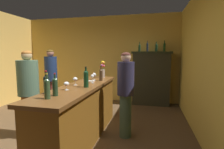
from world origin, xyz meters
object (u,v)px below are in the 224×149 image
object	(u,v)px
wine_bottle_chardonnay	(101,74)
wine_bottle_rose	(55,86)
patron_in_grey	(29,91)
display_cabinet	(151,77)
wine_glass_mid	(75,79)
flower_arrangement	(102,69)
wine_glass_rear	(66,84)
patron_in_navy	(51,78)
display_bottle_center	(156,47)
display_bottle_midright	(164,47)
wine_bottle_pinot	(86,78)
wine_glass_spare	(94,75)
bar_counter	(82,113)
display_bottle_midleft	(147,47)
cheese_plate	(91,81)
wine_bottle_syrah	(47,88)
display_bottle_left	(139,47)
wine_glass_front	(92,77)
wine_bottle_merlot	(46,84)
bartender	(126,91)

from	to	relation	value
wine_bottle_chardonnay	wine_bottle_rose	bearing A→B (deg)	-97.94
patron_in_grey	display_cabinet	bearing A→B (deg)	44.78
wine_bottle_rose	wine_glass_mid	world-z (taller)	wine_bottle_rose
flower_arrangement	wine_bottle_rose	bearing A→B (deg)	-92.43
wine_glass_rear	patron_in_navy	world-z (taller)	patron_in_navy
patron_in_navy	wine_glass_rear	bearing A→B (deg)	-24.01
display_bottle_center	display_bottle_midright	bearing A→B (deg)	0.00
display_bottle_midright	display_bottle_center	bearing A→B (deg)	-180.00
wine_bottle_pinot	wine_glass_spare	size ratio (longest dim) A/B	2.20
bar_counter	display_bottle_center	size ratio (longest dim) A/B	8.39
display_bottle_midleft	bar_counter	bearing A→B (deg)	-112.15
display_cabinet	cheese_plate	distance (m)	2.37
wine_bottle_syrah	flower_arrangement	world-z (taller)	flower_arrangement
display_bottle_midright	display_cabinet	bearing A→B (deg)	-180.00
display_bottle_midleft	wine_bottle_pinot	bearing A→B (deg)	-108.36
display_cabinet	display_bottle_left	world-z (taller)	display_bottle_left
display_cabinet	flower_arrangement	distance (m)	1.85
wine_bottle_pinot	wine_bottle_syrah	xyz separation A→B (m)	(-0.17, -0.80, -0.02)
display_bottle_center	wine_glass_front	bearing A→B (deg)	-117.89
wine_glass_spare	display_cabinet	bearing A→B (deg)	58.53
wine_bottle_rose	display_bottle_midleft	size ratio (longest dim) A/B	0.91
bar_counter	display_bottle_left	world-z (taller)	display_bottle_left
wine_glass_mid	wine_glass_spare	xyz separation A→B (m)	(0.13, 0.65, 0.01)
display_bottle_left	display_cabinet	bearing A→B (deg)	0.00
wine_glass_spare	patron_in_navy	world-z (taller)	patron_in_navy
wine_glass_front	display_bottle_left	size ratio (longest dim) A/B	0.56
wine_glass_mid	patron_in_navy	xyz separation A→B (m)	(-1.21, 1.14, -0.17)
bar_counter	flower_arrangement	world-z (taller)	flower_arrangement
wine_bottle_pinot	display_bottle_center	world-z (taller)	display_bottle_center
wine_bottle_rose	wine_glass_mid	size ratio (longest dim) A/B	2.11
wine_bottle_rose	flower_arrangement	xyz separation A→B (m)	(0.08, 1.87, 0.06)
wine_bottle_merlot	patron_in_grey	xyz separation A→B (m)	(-0.77, 0.58, -0.26)
wine_glass_rear	bartender	size ratio (longest dim) A/B	0.08
wine_glass_front	wine_bottle_rose	bearing A→B (deg)	-96.46
bar_counter	patron_in_navy	xyz separation A→B (m)	(-1.33, 1.13, 0.42)
wine_bottle_rose	wine_glass_spare	world-z (taller)	wine_bottle_rose
wine_bottle_syrah	wine_bottle_chardonnay	distance (m)	1.55
cheese_plate	display_bottle_midright	distance (m)	2.67
wine_bottle_merlot	wine_glass_mid	xyz separation A→B (m)	(0.09, 0.71, -0.04)
wine_bottle_rose	wine_glass_rear	xyz separation A→B (m)	(-0.04, 0.37, -0.04)
patron_in_navy	wine_glass_mid	bearing A→B (deg)	-16.41
wine_glass_front	display_bottle_left	world-z (taller)	display_bottle_left
wine_glass_front	display_bottle_center	xyz separation A→B (m)	(1.19, 2.25, 0.63)
wine_glass_rear	flower_arrangement	xyz separation A→B (m)	(0.12, 1.51, 0.11)
cheese_plate	display_bottle_left	bearing A→B (deg)	68.89
wine_glass_spare	patron_in_navy	bearing A→B (deg)	159.84
display_cabinet	wine_glass_front	distance (m)	2.50
display_cabinet	wine_bottle_pinot	distance (m)	2.88
wine_glass_front	wine_bottle_pinot	bearing A→B (deg)	-84.00
flower_arrangement	display_bottle_center	distance (m)	1.98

